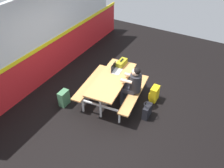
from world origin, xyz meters
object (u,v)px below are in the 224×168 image
student_nearer (133,84)px  toolbox_grey (122,63)px  laptop_silver (116,70)px  tote_bag_bright (147,111)px  picnic_table_main (112,83)px  satchel_spare (154,94)px  backpack_dark (64,98)px

student_nearer → toolbox_grey: (0.59, 0.63, 0.10)m
laptop_silver → tote_bag_bright: (-0.46, -1.17, -0.59)m
toolbox_grey → picnic_table_main: bearing=-173.7°
picnic_table_main → tote_bag_bright: size_ratio=4.39×
tote_bag_bright → student_nearer: bearing=67.6°
student_nearer → toolbox_grey: student_nearer is taller
picnic_table_main → toolbox_grey: size_ratio=4.72×
toolbox_grey → student_nearer: bearing=-133.2°
toolbox_grey → satchel_spare: (-0.12, -1.09, -0.60)m
tote_bag_bright → picnic_table_main: bearing=83.4°
toolbox_grey → backpack_dark: bearing=147.1°
backpack_dark → tote_bag_bright: size_ratio=1.02×
picnic_table_main → student_nearer: bearing=-79.8°
toolbox_grey → satchel_spare: size_ratio=0.91×
picnic_table_main → backpack_dark: 1.36m
backpack_dark → satchel_spare: (1.37, -2.06, 0.00)m
picnic_table_main → backpack_dark: picnic_table_main is taller
student_nearer → backpack_dark: (-0.90, 1.59, -0.49)m
toolbox_grey → backpack_dark: 1.87m
picnic_table_main → laptop_silver: 0.40m
student_nearer → satchel_spare: (0.46, -0.47, -0.49)m
laptop_silver → student_nearer: bearing=-110.8°
student_nearer → tote_bag_bright: (-0.23, -0.55, -0.51)m
picnic_table_main → satchel_spare: picnic_table_main is taller
laptop_silver → satchel_spare: (0.23, -1.09, -0.57)m
laptop_silver → toolbox_grey: size_ratio=0.86×
laptop_silver → backpack_dark: (-1.14, 0.96, -0.57)m
tote_bag_bright → satchel_spare: bearing=6.7°
laptop_silver → toolbox_grey: 0.35m
picnic_table_main → satchel_spare: 1.22m
backpack_dark → student_nearer: bearing=-60.4°
picnic_table_main → laptop_silver: bearing=12.6°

